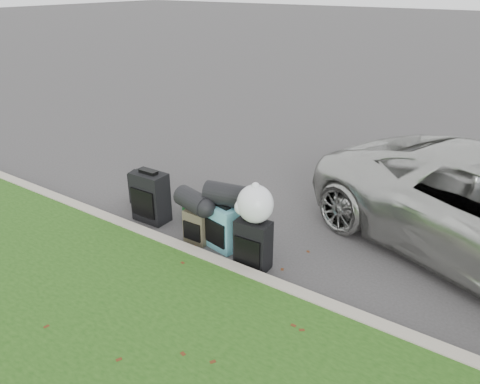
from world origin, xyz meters
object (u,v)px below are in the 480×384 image
Objects in this scene: suitcase_olive at (197,226)px; suitcase_teal at (223,228)px; suitcase_large_black_left at (151,197)px; tote_green at (193,205)px; tote_navy at (200,215)px; suitcase_large_black_right at (253,245)px; suitcase_small_black at (143,188)px.

suitcase_olive is 0.76× the size of suitcase_teal.
suitcase_olive is (1.03, -0.11, -0.15)m from suitcase_large_black_left.
tote_green is at bearing 162.18° from suitcase_teal.
tote_green is (-0.61, 0.63, -0.08)m from suitcase_olive.
tote_green is (0.42, 0.52, -0.24)m from suitcase_large_black_left.
suitcase_teal is 0.84m from tote_navy.
suitcase_large_black_left is 2.07m from suitcase_large_black_right.
suitcase_teal is 0.64m from suitcase_large_black_right.
suitcase_large_black_left is at bearing 173.10° from suitcase_olive.
suitcase_olive is at bearing -7.22° from suitcase_large_black_left.
suitcase_large_black_right is at bearing -29.17° from suitcase_small_black.
suitcase_large_black_right is (1.03, -0.09, 0.09)m from suitcase_olive.
suitcase_small_black is at bearing -163.15° from tote_green.
suitcase_small_black is 1.10× the size of suitcase_olive.
suitcase_small_black reaches higher than tote_navy.
tote_green is at bearing 49.69° from suitcase_large_black_left.
suitcase_small_black is 1.29m from tote_navy.
suitcase_large_black_left is (0.57, -0.39, 0.13)m from suitcase_small_black.
tote_green is 0.34m from tote_navy.
suitcase_large_black_right is 2.08× the size of tote_green.
suitcase_large_black_left is 1.61× the size of suitcase_olive.
suitcase_large_black_right is (2.06, -0.21, -0.06)m from suitcase_large_black_left.
suitcase_large_black_left is 1.05m from suitcase_olive.
suitcase_large_black_left is at bearing -50.68° from suitcase_small_black.
suitcase_teal reaches higher than tote_navy.
suitcase_olive reaches higher than tote_green.
suitcase_large_black_left is 1.44m from suitcase_teal.
suitcase_small_black is at bearing -161.96° from tote_navy.
suitcase_teal is (2.01, -0.43, 0.05)m from suitcase_small_black.
suitcase_small_black is 2.05m from suitcase_teal.
tote_navy is at bearing 155.36° from suitcase_large_black_right.
tote_green is at bearing -9.07° from suitcase_small_black.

